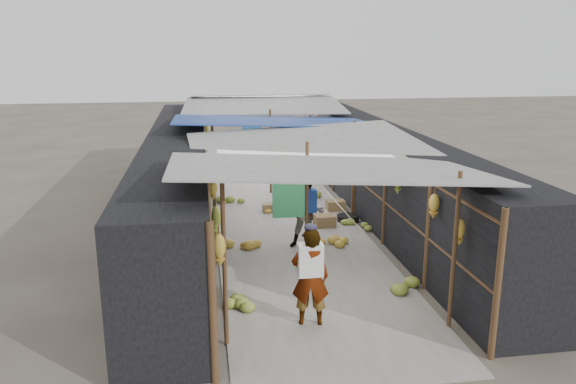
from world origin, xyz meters
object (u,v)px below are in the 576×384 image
crate_near (325,221)px  vendor_seated (308,168)px  black_basin (348,218)px  vendor_elderly (310,277)px  shopper_blue (307,213)px

crate_near → vendor_seated: vendor_seated is taller
black_basin → vendor_seated: size_ratio=0.61×
vendor_elderly → vendor_seated: 9.99m
black_basin → vendor_seated: (-0.20, 4.47, 0.39)m
crate_near → shopper_blue: shopper_blue is taller
vendor_elderly → shopper_blue: size_ratio=1.03×
crate_near → black_basin: crate_near is taller
black_basin → shopper_blue: bearing=-129.2°
black_basin → shopper_blue: (-1.42, -1.74, 0.72)m
shopper_blue → black_basin: bearing=59.1°
crate_near → vendor_seated: size_ratio=0.54×
crate_near → black_basin: bearing=22.7°
crate_near → vendor_seated: (0.50, 4.81, 0.32)m
black_basin → shopper_blue: 2.35m
crate_near → black_basin: size_ratio=0.88×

